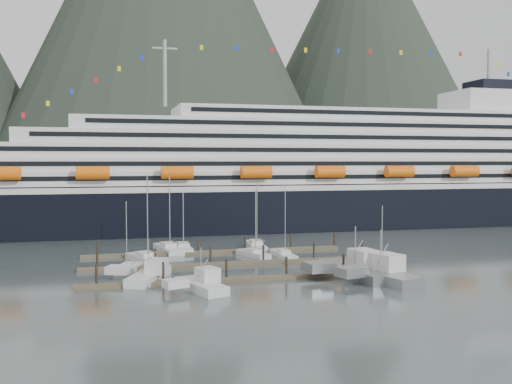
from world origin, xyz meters
TOP-DOWN VIEW (x-y plane):
  - ground at (0.00, 0.00)m, footprint 1600.00×1600.00m
  - mountains at (52.48, 588.54)m, footprint 870.00×440.00m
  - cruise_ship at (30.03, 54.94)m, footprint 210.00×30.40m
  - dock_near at (-4.93, -9.95)m, footprint 48.18×2.28m
  - dock_mid at (-4.93, 3.05)m, footprint 48.18×2.28m
  - dock_far at (-4.93, 16.05)m, footprint 48.18×2.28m
  - sailboat_a at (-21.31, 1.72)m, footprint 4.66×8.00m
  - sailboat_b at (-18.19, 9.52)m, footprint 6.27×11.24m
  - sailboat_c at (0.91, 10.75)m, footprint 4.76×8.76m
  - sailboat_d at (5.88, 8.51)m, footprint 2.37×9.83m
  - sailboat_e at (-13.21, 19.99)m, footprint 4.81×11.56m
  - sailboat_f at (-10.48, 19.99)m, footprint 2.83×9.70m
  - sailboat_g at (3.73, 19.67)m, footprint 3.88×11.56m
  - sailboat_h at (18.00, -4.91)m, footprint 3.49×8.51m
  - trawler_a at (-18.94, -6.45)m, footprint 9.90×12.29m
  - trawler_b at (-12.76, -15.04)m, footprint 8.31×10.19m
  - trawler_c at (10.87, -10.84)m, footprint 11.68×16.40m
  - trawler_d at (12.94, -15.04)m, footprint 10.79×14.08m

SIDE VIEW (x-z plane):
  - ground at x=0.00m, z-range 0.00..0.00m
  - dock_near at x=-4.93m, z-range -1.29..1.91m
  - dock_mid at x=-4.93m, z-range -1.29..1.91m
  - dock_far at x=-4.93m, z-range -1.29..1.91m
  - sailboat_h at x=18.00m, z-range -4.80..5.58m
  - sailboat_a at x=-21.31m, z-range -5.22..6.01m
  - sailboat_d at x=5.88m, z-range -5.82..6.61m
  - sailboat_c at x=0.91m, z-range -5.72..6.52m
  - sailboat_f at x=-10.48m, z-range -5.40..6.24m
  - sailboat_g at x=3.73m, z-range -6.41..7.27m
  - sailboat_b at x=-18.19m, z-range -7.08..7.96m
  - sailboat_e at x=-13.21m, z-range -6.95..7.84m
  - trawler_b at x=-12.76m, z-range -2.30..3.96m
  - trawler_a at x=-18.94m, z-range -2.41..4.12m
  - trawler_d at x=12.94m, z-range -3.05..5.04m
  - trawler_c at x=10.87m, z-range -3.11..5.11m
  - cruise_ship at x=30.03m, z-range -13.11..37.19m
  - mountains at x=52.48m, z-range -46.60..373.40m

